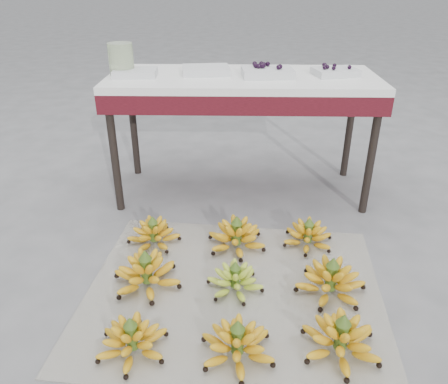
{
  "coord_description": "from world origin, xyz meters",
  "views": [
    {
      "loc": [
        0.0,
        -1.53,
        1.24
      ],
      "look_at": [
        -0.04,
        0.26,
        0.32
      ],
      "focal_mm": 35.0,
      "sensor_mm": 36.0,
      "label": 1
    }
  ],
  "objects_px": {
    "bunch_front_right": "(341,339)",
    "bunch_mid_center": "(235,280)",
    "bunch_front_center": "(237,344)",
    "bunch_back_center": "(236,236)",
    "bunch_mid_left": "(147,274)",
    "newspaper_mat": "(234,292)",
    "bunch_mid_right": "(331,281)",
    "tray_right": "(267,72)",
    "bunch_back_left": "(154,234)",
    "vendor_table": "(242,90)",
    "tray_left": "(206,70)",
    "bunch_back_right": "(308,235)",
    "tray_far_right": "(335,72)",
    "bunch_front_left": "(132,340)",
    "tray_far_left": "(135,73)",
    "glass_jar": "(121,59)"
  },
  "relations": [
    {
      "from": "bunch_front_right",
      "to": "bunch_mid_center",
      "type": "bearing_deg",
      "value": 127.62
    },
    {
      "from": "bunch_front_center",
      "to": "bunch_back_center",
      "type": "bearing_deg",
      "value": 77.75
    },
    {
      "from": "bunch_mid_left",
      "to": "bunch_back_center",
      "type": "height_order",
      "value": "bunch_mid_left"
    },
    {
      "from": "newspaper_mat",
      "to": "bunch_mid_right",
      "type": "height_order",
      "value": "bunch_mid_right"
    },
    {
      "from": "bunch_back_center",
      "to": "tray_right",
      "type": "bearing_deg",
      "value": 51.26
    },
    {
      "from": "bunch_back_left",
      "to": "vendor_table",
      "type": "xyz_separation_m",
      "value": [
        0.44,
        0.61,
        0.57
      ]
    },
    {
      "from": "tray_left",
      "to": "tray_right",
      "type": "bearing_deg",
      "value": -8.9
    },
    {
      "from": "bunch_front_center",
      "to": "bunch_mid_right",
      "type": "xyz_separation_m",
      "value": [
        0.39,
        0.35,
        0.0
      ]
    },
    {
      "from": "bunch_back_left",
      "to": "tray_left",
      "type": "bearing_deg",
      "value": 83.37
    },
    {
      "from": "bunch_mid_left",
      "to": "bunch_mid_center",
      "type": "distance_m",
      "value": 0.38
    },
    {
      "from": "bunch_back_right",
      "to": "tray_left",
      "type": "relative_size",
      "value": 1.1
    },
    {
      "from": "bunch_mid_left",
      "to": "tray_far_right",
      "type": "distance_m",
      "value": 1.47
    },
    {
      "from": "bunch_front_left",
      "to": "tray_far_right",
      "type": "height_order",
      "value": "tray_far_right"
    },
    {
      "from": "bunch_back_right",
      "to": "tray_left",
      "type": "xyz_separation_m",
      "value": [
        -0.53,
        0.62,
        0.67
      ]
    },
    {
      "from": "newspaper_mat",
      "to": "bunch_front_center",
      "type": "distance_m",
      "value": 0.35
    },
    {
      "from": "bunch_front_right",
      "to": "bunch_mid_left",
      "type": "height_order",
      "value": "bunch_mid_left"
    },
    {
      "from": "bunch_back_center",
      "to": "bunch_back_right",
      "type": "height_order",
      "value": "bunch_back_center"
    },
    {
      "from": "newspaper_mat",
      "to": "tray_far_right",
      "type": "height_order",
      "value": "tray_far_right"
    },
    {
      "from": "bunch_front_right",
      "to": "bunch_back_left",
      "type": "relative_size",
      "value": 1.09
    },
    {
      "from": "bunch_back_left",
      "to": "bunch_back_right",
      "type": "xyz_separation_m",
      "value": [
        0.77,
        0.01,
        -0.0
      ]
    },
    {
      "from": "bunch_mid_center",
      "to": "tray_far_right",
      "type": "bearing_deg",
      "value": 38.79
    },
    {
      "from": "bunch_mid_left",
      "to": "tray_left",
      "type": "xyz_separation_m",
      "value": [
        0.21,
        0.96,
        0.67
      ]
    },
    {
      "from": "bunch_back_left",
      "to": "tray_far_left",
      "type": "height_order",
      "value": "tray_far_left"
    },
    {
      "from": "bunch_front_left",
      "to": "bunch_mid_left",
      "type": "distance_m",
      "value": 0.37
    },
    {
      "from": "bunch_front_right",
      "to": "tray_right",
      "type": "bearing_deg",
      "value": 88.74
    },
    {
      "from": "newspaper_mat",
      "to": "bunch_mid_left",
      "type": "xyz_separation_m",
      "value": [
        -0.38,
        0.03,
        0.07
      ]
    },
    {
      "from": "bunch_back_center",
      "to": "tray_left",
      "type": "distance_m",
      "value": 0.95
    },
    {
      "from": "bunch_mid_left",
      "to": "glass_jar",
      "type": "bearing_deg",
      "value": 127.68
    },
    {
      "from": "bunch_back_center",
      "to": "tray_far_right",
      "type": "relative_size",
      "value": 1.45
    },
    {
      "from": "bunch_back_left",
      "to": "glass_jar",
      "type": "xyz_separation_m",
      "value": [
        -0.22,
        0.6,
        0.74
      ]
    },
    {
      "from": "bunch_front_right",
      "to": "bunch_back_center",
      "type": "xyz_separation_m",
      "value": [
        -0.37,
        0.66,
        0.0
      ]
    },
    {
      "from": "bunch_front_center",
      "to": "bunch_front_right",
      "type": "xyz_separation_m",
      "value": [
        0.37,
        0.03,
        0.0
      ]
    },
    {
      "from": "bunch_front_center",
      "to": "bunch_mid_right",
      "type": "relative_size",
      "value": 0.87
    },
    {
      "from": "bunch_mid_center",
      "to": "bunch_mid_right",
      "type": "relative_size",
      "value": 0.84
    },
    {
      "from": "bunch_mid_center",
      "to": "tray_far_left",
      "type": "relative_size",
      "value": 1.3
    },
    {
      "from": "bunch_mid_left",
      "to": "bunch_back_left",
      "type": "bearing_deg",
      "value": 117.01
    },
    {
      "from": "bunch_back_center",
      "to": "bunch_mid_right",
      "type": "bearing_deg",
      "value": -63.9
    },
    {
      "from": "bunch_mid_right",
      "to": "tray_far_right",
      "type": "xyz_separation_m",
      "value": [
        0.14,
        0.97,
        0.67
      ]
    },
    {
      "from": "bunch_front_left",
      "to": "tray_far_left",
      "type": "xyz_separation_m",
      "value": [
        -0.18,
        1.26,
        0.67
      ]
    },
    {
      "from": "bunch_back_left",
      "to": "tray_far_left",
      "type": "distance_m",
      "value": 0.89
    },
    {
      "from": "bunch_back_right",
      "to": "tray_right",
      "type": "distance_m",
      "value": 0.91
    },
    {
      "from": "bunch_mid_left",
      "to": "bunch_front_left",
      "type": "bearing_deg",
      "value": -65.16
    },
    {
      "from": "bunch_front_left",
      "to": "bunch_back_left",
      "type": "xyz_separation_m",
      "value": [
        -0.04,
        0.69,
        -0.0
      ]
    },
    {
      "from": "bunch_back_left",
      "to": "bunch_mid_center",
      "type": "bearing_deg",
      "value": -26.52
    },
    {
      "from": "bunch_mid_center",
      "to": "glass_jar",
      "type": "xyz_separation_m",
      "value": [
        -0.63,
        0.94,
        0.74
      ]
    },
    {
      "from": "bunch_back_center",
      "to": "vendor_table",
      "type": "xyz_separation_m",
      "value": [
        0.03,
        0.63,
        0.56
      ]
    },
    {
      "from": "tray_right",
      "to": "vendor_table",
      "type": "bearing_deg",
      "value": 169.77
    },
    {
      "from": "bunch_mid_right",
      "to": "vendor_table",
      "type": "bearing_deg",
      "value": 129.22
    },
    {
      "from": "newspaper_mat",
      "to": "bunch_front_left",
      "type": "height_order",
      "value": "bunch_front_left"
    },
    {
      "from": "tray_far_left",
      "to": "bunch_back_left",
      "type": "bearing_deg",
      "value": -75.6
    }
  ]
}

